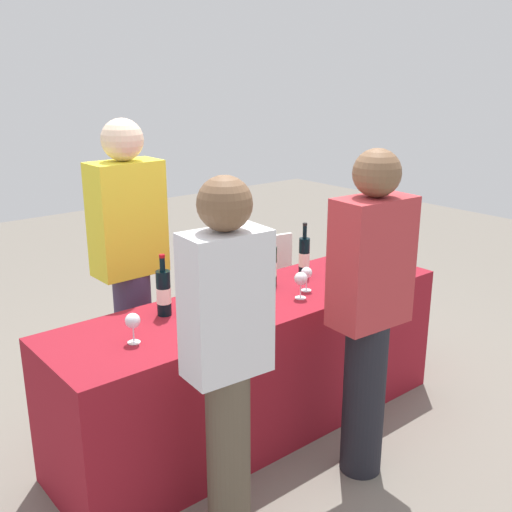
# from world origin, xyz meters

# --- Properties ---
(ground_plane) EXTENTS (12.00, 12.00, 0.00)m
(ground_plane) POSITION_xyz_m (0.00, 0.00, 0.00)
(ground_plane) COLOR slate
(tasting_table) EXTENTS (2.32, 0.65, 0.78)m
(tasting_table) POSITION_xyz_m (0.00, 0.00, 0.39)
(tasting_table) COLOR maroon
(tasting_table) RESTS_ON ground_plane
(wine_bottle_0) EXTENTS (0.07, 0.07, 0.32)m
(wine_bottle_0) POSITION_xyz_m (-0.49, 0.14, 0.90)
(wine_bottle_0) COLOR black
(wine_bottle_0) RESTS_ON tasting_table
(wine_bottle_1) EXTENTS (0.07, 0.07, 0.32)m
(wine_bottle_1) POSITION_xyz_m (-0.28, 0.16, 0.90)
(wine_bottle_1) COLOR black
(wine_bottle_1) RESTS_ON tasting_table
(wine_bottle_2) EXTENTS (0.07, 0.07, 0.30)m
(wine_bottle_2) POSITION_xyz_m (-0.15, 0.11, 0.89)
(wine_bottle_2) COLOR black
(wine_bottle_2) RESTS_ON tasting_table
(wine_bottle_3) EXTENTS (0.07, 0.07, 0.29)m
(wine_bottle_3) POSITION_xyz_m (0.10, 0.15, 0.88)
(wine_bottle_3) COLOR black
(wine_bottle_3) RESTS_ON tasting_table
(wine_bottle_4) EXTENTS (0.07, 0.07, 0.34)m
(wine_bottle_4) POSITION_xyz_m (0.21, 0.12, 0.90)
(wine_bottle_4) COLOR black
(wine_bottle_4) RESTS_ON tasting_table
(wine_bottle_5) EXTENTS (0.07, 0.07, 0.33)m
(wine_bottle_5) POSITION_xyz_m (0.48, 0.12, 0.90)
(wine_bottle_5) COLOR black
(wine_bottle_5) RESTS_ON tasting_table
(wine_bottle_6) EXTENTS (0.07, 0.07, 0.32)m
(wine_bottle_6) POSITION_xyz_m (0.79, 0.11, 0.89)
(wine_bottle_6) COLOR black
(wine_bottle_6) RESTS_ON tasting_table
(wine_glass_0) EXTENTS (0.07, 0.07, 0.14)m
(wine_glass_0) POSITION_xyz_m (-0.77, -0.06, 0.88)
(wine_glass_0) COLOR silver
(wine_glass_0) RESTS_ON tasting_table
(wine_glass_1) EXTENTS (0.07, 0.07, 0.13)m
(wine_glass_1) POSITION_xyz_m (-0.12, -0.16, 0.87)
(wine_glass_1) COLOR silver
(wine_glass_1) RESTS_ON tasting_table
(wine_glass_2) EXTENTS (0.07, 0.07, 0.15)m
(wine_glass_2) POSITION_xyz_m (0.21, -0.13, 0.89)
(wine_glass_2) COLOR silver
(wine_glass_2) RESTS_ON tasting_table
(wine_glass_3) EXTENTS (0.06, 0.06, 0.14)m
(wine_glass_3) POSITION_xyz_m (0.31, -0.07, 0.88)
(wine_glass_3) COLOR silver
(wine_glass_3) RESTS_ON tasting_table
(wine_glass_4) EXTENTS (0.07, 0.07, 0.14)m
(wine_glass_4) POSITION_xyz_m (0.66, -0.07, 0.88)
(wine_glass_4) COLOR silver
(wine_glass_4) RESTS_ON tasting_table
(wine_glass_5) EXTENTS (0.07, 0.07, 0.13)m
(wine_glass_5) POSITION_xyz_m (0.80, -0.07, 0.87)
(wine_glass_5) COLOR silver
(wine_glass_5) RESTS_ON tasting_table
(server_pouring) EXTENTS (0.40, 0.23, 1.73)m
(server_pouring) POSITION_xyz_m (-0.41, 0.64, 0.94)
(server_pouring) COLOR #3F3351
(server_pouring) RESTS_ON ground_plane
(guest_0) EXTENTS (0.36, 0.21, 1.60)m
(guest_0) POSITION_xyz_m (-0.63, -0.58, 0.88)
(guest_0) COLOR brown
(guest_0) RESTS_ON ground_plane
(guest_1) EXTENTS (0.40, 0.24, 1.64)m
(guest_1) POSITION_xyz_m (0.17, -0.64, 0.90)
(guest_1) COLOR black
(guest_1) RESTS_ON ground_plane
(menu_board) EXTENTS (0.56, 0.14, 0.83)m
(menu_board) POSITION_xyz_m (0.71, 0.84, 0.41)
(menu_board) COLOR white
(menu_board) RESTS_ON ground_plane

